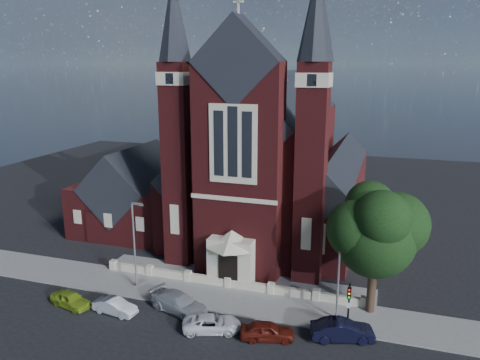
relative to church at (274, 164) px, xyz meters
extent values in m
plane|color=black|center=(0.00, -7.94, -8.19)|extent=(120.00, 120.00, 0.00)
cube|color=slate|center=(0.00, -18.44, -8.19)|extent=(60.00, 5.00, 0.12)
cube|color=slate|center=(0.00, -14.44, -8.19)|extent=(26.00, 3.00, 0.14)
cube|color=#B8AE92|center=(0.00, -16.44, -8.19)|extent=(24.00, 0.40, 0.90)
cube|color=#531617|center=(0.00, 2.06, -1.19)|extent=(10.00, 30.00, 14.00)
cube|color=black|center=(0.00, 2.06, 5.81)|extent=(10.00, 30.20, 10.00)
cube|color=#531617|center=(-7.50, 1.06, -4.19)|extent=(5.00, 26.00, 8.00)
cube|color=#531617|center=(7.50, 1.06, -4.19)|extent=(5.00, 26.00, 8.00)
cube|color=black|center=(-7.50, 1.06, -0.19)|extent=(5.01, 26.20, 5.01)
cube|color=black|center=(7.50, 1.06, -0.19)|extent=(5.01, 26.20, 5.01)
cube|color=#531617|center=(0.00, -13.44, 1.81)|extent=(8.00, 3.00, 20.00)
cube|color=black|center=(0.00, -13.44, 11.81)|extent=(8.00, 3.20, 8.00)
cube|color=#B8AE92|center=(0.00, -14.99, 4.81)|extent=(4.40, 0.15, 7.00)
cube|color=black|center=(0.00, -15.06, 5.01)|extent=(0.90, 0.08, 6.20)
cube|color=#B8AE92|center=(0.00, -15.44, -5.99)|extent=(4.20, 2.00, 4.40)
cube|color=black|center=(0.00, -16.49, -6.59)|extent=(1.80, 0.12, 3.20)
cone|color=#B8AE92|center=(0.00, -15.44, -3.79)|extent=(4.60, 4.60, 1.60)
cube|color=#B8AE92|center=(0.00, -13.44, 16.41)|extent=(0.15, 0.15, 1.60)
cube|color=#531617|center=(-6.50, -12.44, 1.81)|extent=(2.60, 2.60, 20.00)
cube|color=#B8AE92|center=(-6.50, -12.44, 10.31)|extent=(2.80, 2.80, 1.20)
cone|color=black|center=(-6.50, -12.44, 15.81)|extent=(3.20, 3.20, 8.00)
cube|color=#531617|center=(6.50, -12.44, 1.81)|extent=(2.60, 2.60, 20.00)
cube|color=#B8AE92|center=(6.50, -12.44, 10.31)|extent=(2.80, 2.80, 1.20)
cone|color=black|center=(6.50, -12.44, 15.81)|extent=(3.20, 3.20, 8.00)
cube|color=#531617|center=(-16.00, -4.94, -5.19)|extent=(12.00, 12.00, 6.00)
cube|color=black|center=(-16.00, -4.94, -2.19)|extent=(8.49, 12.20, 8.49)
cylinder|color=black|center=(12.50, -16.94, -5.69)|extent=(0.70, 0.70, 5.00)
sphere|color=black|center=(12.50, -16.94, -1.69)|extent=(6.40, 6.40, 6.40)
sphere|color=black|center=(12.90, -18.14, 0.31)|extent=(4.40, 4.40, 4.40)
cylinder|color=gray|center=(-8.00, -18.94, -4.19)|extent=(0.16, 0.16, 8.00)
cube|color=gray|center=(-7.50, -18.94, -0.19)|extent=(1.00, 0.15, 0.18)
cube|color=gray|center=(-7.10, -18.94, -0.27)|extent=(0.35, 0.22, 0.12)
cylinder|color=gray|center=(10.00, -18.94, -4.19)|extent=(0.16, 0.16, 8.00)
cube|color=gray|center=(10.50, -18.94, -0.19)|extent=(1.00, 0.15, 0.18)
cube|color=gray|center=(10.90, -18.94, -0.27)|extent=(0.35, 0.22, 0.12)
cylinder|color=black|center=(11.00, -20.44, -6.19)|extent=(0.14, 0.14, 4.00)
cube|color=black|center=(11.00, -20.59, -4.89)|extent=(0.28, 0.22, 0.90)
sphere|color=red|center=(11.00, -20.72, -4.59)|extent=(0.14, 0.14, 0.14)
sphere|color=#CC8C0C|center=(11.00, -20.72, -4.89)|extent=(0.14, 0.14, 0.14)
sphere|color=#0C9919|center=(11.00, -20.72, -5.19)|extent=(0.14, 0.14, 0.14)
imported|color=#82A220|center=(-11.44, -23.74, -7.53)|extent=(4.11, 2.39, 1.31)
imported|color=#B0B4B8|center=(-7.29, -23.56, -7.56)|extent=(3.91, 1.73, 1.25)
imported|color=#999CA0|center=(-2.44, -21.68, -7.41)|extent=(5.73, 3.82, 1.54)
imported|color=white|center=(1.16, -23.54, -7.57)|extent=(4.85, 3.37, 1.23)
imported|color=#59180F|center=(5.46, -23.29, -7.50)|extent=(4.31, 2.62, 1.37)
imported|color=black|center=(10.75, -21.65, -7.42)|extent=(4.91, 2.86, 1.53)
camera|label=1|loc=(13.04, -53.17, 11.65)|focal=35.00mm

